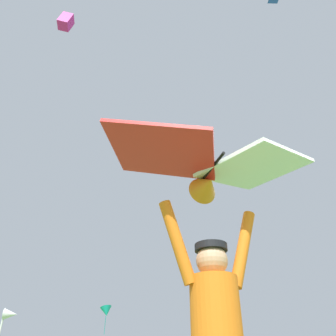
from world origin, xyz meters
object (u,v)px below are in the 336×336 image
held_stunt_kite (209,166)px  distant_kite_teal_high_right (106,311)px  distant_kite_magenta_low_left (66,22)px  distant_kite_magenta_mid_right (186,173)px  marker_flag (8,322)px

held_stunt_kite → distant_kite_teal_high_right: bearing=93.3°
distant_kite_teal_high_right → distant_kite_magenta_low_left: distant_kite_magenta_low_left is taller
held_stunt_kite → distant_kite_magenta_low_left: bearing=114.5°
held_stunt_kite → distant_kite_magenta_mid_right: 26.41m
distant_kite_magenta_mid_right → distant_kite_magenta_low_left: bearing=-129.1°
held_stunt_kite → distant_kite_magenta_mid_right: bearing=78.6°
held_stunt_kite → marker_flag: bearing=115.8°
distant_kite_magenta_mid_right → held_stunt_kite: bearing=-101.4°
distant_kite_magenta_mid_right → distant_kite_magenta_low_left: (-9.38, -11.55, 2.82)m
held_stunt_kite → marker_flag: (-3.01, 6.23, -0.48)m
held_stunt_kite → distant_kite_magenta_low_left: 20.10m
held_stunt_kite → marker_flag: size_ratio=0.90×
distant_kite_teal_high_right → marker_flag: (-1.76, -15.47, -2.51)m
held_stunt_kite → distant_kite_magenta_low_left: (-4.88, 10.72, 16.28)m
held_stunt_kite → distant_kite_teal_high_right: (-1.26, 21.70, 2.03)m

